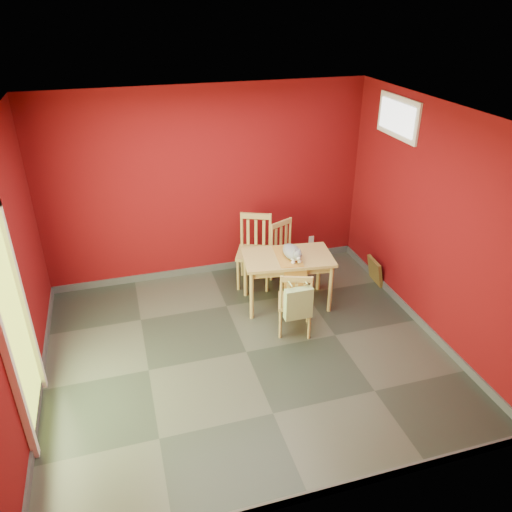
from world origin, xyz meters
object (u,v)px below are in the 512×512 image
object	(u,v)px
dining_table	(288,262)
tote_bag	(298,303)
chair_far_right	(287,252)
cat	(292,250)
chair_far_left	(255,250)
chair_near	(295,301)
picture_frame	(375,271)

from	to	relation	value
dining_table	tote_bag	xyz separation A→B (m)	(-0.16, -0.84, -0.07)
chair_far_right	tote_bag	xyz separation A→B (m)	(-0.37, -1.41, 0.10)
dining_table	cat	distance (m)	0.21
chair_far_right	tote_bag	bearing A→B (deg)	-104.72
chair_far_left	chair_near	world-z (taller)	chair_far_left
chair_near	dining_table	bearing A→B (deg)	79.17
chair_far_right	tote_bag	distance (m)	1.47
chair_far_left	tote_bag	world-z (taller)	chair_far_left
chair_near	cat	xyz separation A→B (m)	(0.16, 0.59, 0.38)
tote_bag	cat	size ratio (longest dim) A/B	1.04
chair_near	tote_bag	size ratio (longest dim) A/B	1.90
chair_far_right	chair_near	distance (m)	1.25
chair_far_left	chair_far_right	distance (m)	0.47
dining_table	cat	size ratio (longest dim) A/B	2.79
dining_table	chair_far_left	world-z (taller)	chair_far_left
chair_far_left	picture_frame	distance (m)	1.75
tote_bag	picture_frame	world-z (taller)	tote_bag
chair_far_right	chair_near	xyz separation A→B (m)	(-0.33, -1.21, -0.01)
chair_far_right	chair_far_left	bearing A→B (deg)	169.83
cat	chair_far_right	bearing A→B (deg)	77.51
chair_far_left	tote_bag	bearing A→B (deg)	-86.71
tote_bag	chair_near	bearing A→B (deg)	78.09
dining_table	chair_far_right	distance (m)	0.64
chair_far_left	chair_near	distance (m)	1.30
chair_far_left	picture_frame	bearing A→B (deg)	-17.00
tote_bag	dining_table	bearing A→B (deg)	78.90
dining_table	picture_frame	bearing A→B (deg)	6.45
chair_far_left	chair_far_right	xyz separation A→B (m)	(0.46, -0.08, -0.06)
dining_table	picture_frame	xyz separation A→B (m)	(1.40, 0.16, -0.44)
dining_table	chair_far_right	bearing A→B (deg)	70.26
tote_bag	picture_frame	distance (m)	1.89
dining_table	picture_frame	size ratio (longest dim) A/B	3.27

